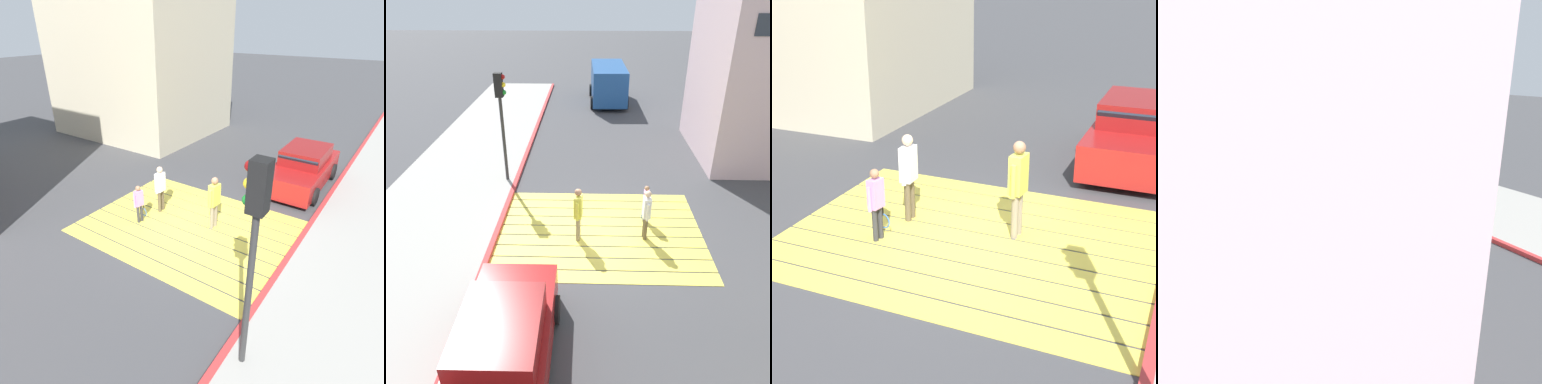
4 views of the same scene
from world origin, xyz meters
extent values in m
plane|color=#424244|center=(0.00, 0.00, 0.00)|extent=(120.00, 120.00, 0.00)
cube|color=#EAD64C|center=(0.00, -2.20, 0.01)|extent=(6.40, 0.50, 0.01)
cube|color=#EAD64C|center=(0.00, -1.65, 0.01)|extent=(6.40, 0.50, 0.01)
cube|color=#EAD64C|center=(0.00, -1.10, 0.01)|extent=(6.40, 0.50, 0.01)
cube|color=#EAD64C|center=(0.00, -0.55, 0.01)|extent=(6.40, 0.50, 0.01)
cube|color=#EAD64C|center=(0.00, 0.00, 0.01)|extent=(6.40, 0.50, 0.01)
cube|color=#EAD64C|center=(0.00, 0.55, 0.01)|extent=(6.40, 0.50, 0.01)
cube|color=#EAD64C|center=(0.00, 1.10, 0.01)|extent=(6.40, 0.50, 0.01)
cube|color=#EAD64C|center=(0.00, 1.65, 0.01)|extent=(6.40, 0.50, 0.01)
cube|color=#EAD64C|center=(0.00, 2.20, 0.01)|extent=(6.40, 0.50, 0.01)
cube|color=#9E9B93|center=(-5.60, 0.00, 0.06)|extent=(4.80, 40.00, 0.12)
cube|color=#BC3333|center=(-3.25, 0.00, 0.07)|extent=(0.16, 40.00, 0.13)
cube|color=maroon|center=(-2.00, -5.04, 0.59)|extent=(1.83, 4.31, 0.80)
cube|color=maroon|center=(-2.00, -5.19, 1.27)|extent=(1.54, 2.07, 0.60)
cube|color=#1E2833|center=(-2.00, -4.27, 1.21)|extent=(1.48, 0.34, 0.49)
cylinder|color=black|center=(-1.13, -3.70, 0.33)|extent=(0.22, 0.66, 0.66)
cylinder|color=black|center=(-2.89, -3.71, 0.33)|extent=(0.22, 0.66, 0.66)
cube|color=#1E4C8C|center=(0.83, 15.33, 1.30)|extent=(2.23, 5.25, 2.10)
cube|color=#19232D|center=(0.89, 12.77, 1.67)|extent=(1.89, 0.11, 0.70)
cylinder|color=black|center=(-0.18, 13.70, 0.40)|extent=(0.28, 0.81, 0.80)
cylinder|color=black|center=(1.92, 13.75, 0.40)|extent=(0.28, 0.81, 0.80)
cylinder|color=black|center=(-0.26, 16.92, 0.40)|extent=(0.28, 0.81, 0.80)
cylinder|color=black|center=(1.84, 16.97, 0.40)|extent=(0.28, 0.81, 0.80)
cylinder|color=#2D2D2D|center=(-3.60, 3.39, 1.70)|extent=(0.12, 0.12, 3.40)
cube|color=black|center=(-3.60, 3.39, 3.82)|extent=(0.28, 0.28, 0.84)
sphere|color=maroon|center=(-3.44, 3.39, 4.10)|extent=(0.18, 0.18, 0.18)
sphere|color=yellow|center=(-3.44, 3.39, 3.83)|extent=(0.18, 0.18, 0.18)
sphere|color=#188429|center=(-3.44, 3.39, 3.56)|extent=(0.18, 0.18, 0.18)
cylinder|color=brown|center=(1.36, -0.23, 0.39)|extent=(0.12, 0.12, 0.78)
cylinder|color=brown|center=(1.37, -0.40, 0.39)|extent=(0.12, 0.12, 0.78)
cube|color=white|center=(1.36, -0.32, 1.11)|extent=(0.22, 0.35, 0.65)
sphere|color=beige|center=(1.36, -0.32, 1.55)|extent=(0.20, 0.20, 0.20)
cylinder|color=white|center=(1.36, -0.12, 1.04)|extent=(0.08, 0.08, 0.55)
cylinder|color=white|center=(1.37, -0.52, 1.04)|extent=(0.08, 0.08, 0.55)
cylinder|color=gray|center=(-0.67, -0.35, 0.41)|extent=(0.12, 0.12, 0.83)
cylinder|color=gray|center=(-0.69, -0.53, 0.41)|extent=(0.12, 0.12, 0.83)
cube|color=#D8D84C|center=(-0.68, -0.44, 1.17)|extent=(0.26, 0.38, 0.69)
sphere|color=#9E7051|center=(-0.68, -0.44, 1.64)|extent=(0.21, 0.21, 0.21)
cylinder|color=#D8D84C|center=(-0.66, -0.23, 1.10)|extent=(0.09, 0.09, 0.59)
cylinder|color=#D8D84C|center=(-0.70, -0.65, 1.10)|extent=(0.09, 0.09, 0.59)
cylinder|color=#333338|center=(1.49, 0.71, 0.31)|extent=(0.09, 0.09, 0.62)
cylinder|color=#333338|center=(1.47, 0.57, 0.31)|extent=(0.09, 0.09, 0.62)
cube|color=#D18CC6|center=(1.48, 0.64, 0.88)|extent=(0.21, 0.29, 0.52)
sphere|color=#9E7051|center=(1.48, 0.64, 1.23)|extent=(0.16, 0.16, 0.16)
cylinder|color=#D18CC6|center=(1.51, 0.80, 0.82)|extent=(0.07, 0.07, 0.44)
cylinder|color=#D18CC6|center=(1.45, 0.48, 0.82)|extent=(0.07, 0.07, 0.44)
cylinder|color=black|center=(1.48, 0.45, 0.53)|extent=(0.03, 0.03, 0.28)
torus|color=blue|center=(1.48, 0.45, 0.29)|extent=(0.28, 0.07, 0.28)
camera|label=1|loc=(-5.18, 7.40, 5.90)|focal=31.12mm
camera|label=2|loc=(-0.40, -10.11, 6.93)|focal=35.71mm
camera|label=3|loc=(-3.37, 8.20, 4.62)|focal=53.53mm
camera|label=4|loc=(6.22, 11.04, 5.11)|focal=36.32mm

